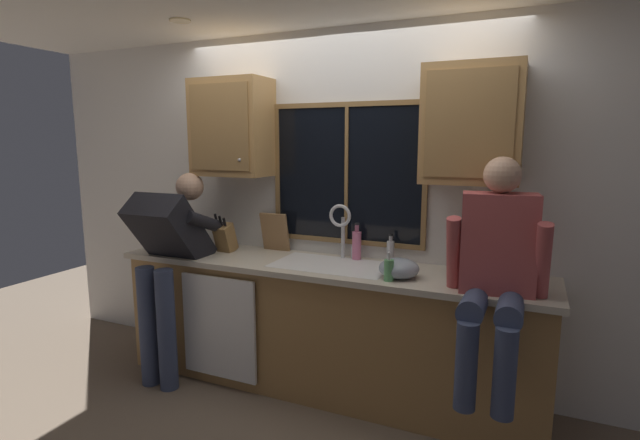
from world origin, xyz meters
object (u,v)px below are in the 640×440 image
Objects in this scene: person_standing at (169,254)px; bottle_green_glass at (390,251)px; person_sitting_on_counter at (496,264)px; knife_block at (225,238)px; mixing_bowl at (399,268)px; soap_dispenser at (389,270)px; cutting_board at (275,232)px; bottle_tall_clear at (357,244)px.

bottle_green_glass is at bearing 18.46° from person_standing.
knife_block is at bearing 171.16° from person_sitting_on_counter.
mixing_bowl is at bearing 6.53° from person_standing.
soap_dispenser is at bearing 174.33° from person_sitting_on_counter.
cutting_board is 1.20× the size of mixing_bowl.
person_standing is 1.37m from bottle_tall_clear.
knife_block is 1.74× the size of soap_dispenser.
soap_dispenser is (1.03, -0.43, -0.08)m from cutting_board.
knife_block is at bearing 174.17° from mixing_bowl.
person_sitting_on_counter is (2.23, 0.03, 0.16)m from person_standing.
knife_block reaches higher than mixing_bowl.
person_standing is at bearing -127.60° from knife_block.
bottle_green_glass is (1.51, 0.51, 0.06)m from person_standing.
person_standing is at bearing -176.96° from soap_dispenser.
cutting_board is at bearing 163.40° from person_sitting_on_counter.
mixing_bowl is (1.66, 0.19, 0.03)m from person_standing.
mixing_bowl is 0.95× the size of bottle_tall_clear.
cutting_board is at bearing 41.05° from person_standing.
knife_block is 0.38m from cutting_board.
bottle_green_glass is (-0.72, 0.48, -0.10)m from person_sitting_on_counter.
cutting_board is at bearing 28.50° from knife_block.
person_sitting_on_counter is 6.82× the size of soap_dispenser.
person_standing is at bearing -157.79° from bottle_tall_clear.
knife_block reaches higher than cutting_board.
person_standing is 5.76× the size of bottle_tall_clear.
person_sitting_on_counter reaches higher than cutting_board.
soap_dispenser reaches higher than mixing_bowl.
knife_block is at bearing -151.50° from cutting_board.
person_standing is 6.06× the size of mixing_bowl.
cutting_board is (0.59, 0.51, 0.12)m from person_standing.
mixing_bowl is at bearing -39.38° from bottle_tall_clear.
cutting_board reaches higher than soap_dispenser.
person_standing is 0.43m from knife_block.
person_standing reaches higher than bottle_green_glass.
bottle_tall_clear is at bearing 177.78° from bottle_green_glass.
cutting_board is 1.46× the size of bottle_green_glass.
person_standing reaches higher than soap_dispenser.
cutting_board is 1.12m from mixing_bowl.
mixing_bowl is at bearing 164.03° from person_sitting_on_counter.
bottle_tall_clear is at bearing 130.05° from soap_dispenser.
soap_dispenser is (1.62, 0.09, 0.04)m from person_standing.
soap_dispenser is (1.37, -0.25, -0.04)m from knife_block.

